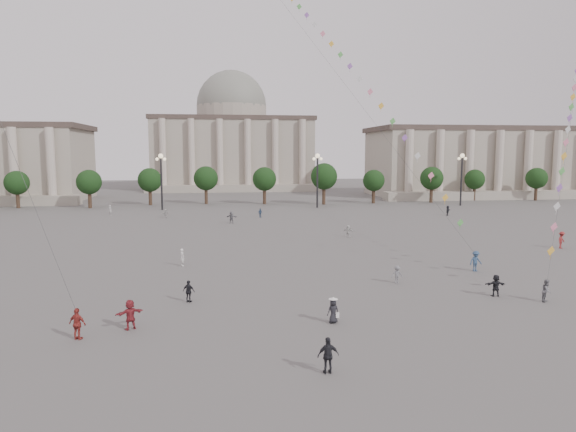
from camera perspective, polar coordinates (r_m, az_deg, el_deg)
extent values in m
plane|color=#565451|center=(31.52, 0.52, -13.03)|extent=(360.00, 360.00, 0.00)
cube|color=#A39889|center=(147.43, 24.94, 5.31)|extent=(80.00, 22.00, 16.00)
cube|color=#453933|center=(147.52, 25.12, 8.64)|extent=(81.60, 22.44, 1.20)
cube|color=#A39889|center=(136.97, 27.71, 2.14)|extent=(84.00, 4.00, 2.00)
cube|color=#A39889|center=(159.36, -6.20, 6.72)|extent=(46.00, 30.00, 20.00)
cube|color=#453933|center=(159.65, -6.26, 10.53)|extent=(46.92, 30.60, 1.20)
cube|color=#A39889|center=(142.70, -5.97, 3.07)|extent=(48.30, 4.00, 2.00)
cylinder|color=#A39889|center=(159.78, -6.27, 11.21)|extent=(21.00, 21.00, 5.00)
sphere|color=gray|center=(159.98, -6.28, 12.10)|extent=(21.00, 21.00, 21.00)
cylinder|color=#36241B|center=(114.11, -27.00, 1.73)|extent=(0.70, 0.70, 3.52)
sphere|color=black|center=(113.88, -27.10, 3.57)|extent=(5.12, 5.12, 5.12)
cylinder|color=#36241B|center=(110.72, -21.13, 1.89)|extent=(0.70, 0.70, 3.52)
sphere|color=black|center=(110.48, -21.21, 3.79)|extent=(5.12, 5.12, 5.12)
cylinder|color=#36241B|center=(108.56, -14.95, 2.03)|extent=(0.70, 0.70, 3.52)
sphere|color=black|center=(108.31, -15.01, 3.97)|extent=(5.12, 5.12, 5.12)
cylinder|color=#36241B|center=(107.69, -8.60, 2.15)|extent=(0.70, 0.70, 3.52)
sphere|color=black|center=(107.45, -8.64, 4.11)|extent=(5.12, 5.12, 5.12)
cylinder|color=#36241B|center=(108.17, -2.23, 2.25)|extent=(0.70, 0.70, 3.52)
sphere|color=black|center=(107.92, -2.24, 4.19)|extent=(5.12, 5.12, 5.12)
cylinder|color=#36241B|center=(109.95, 4.01, 2.31)|extent=(0.70, 0.70, 3.52)
sphere|color=black|center=(109.71, 4.03, 4.23)|extent=(5.12, 5.12, 5.12)
cylinder|color=#36241B|center=(112.99, 9.99, 2.35)|extent=(0.70, 0.70, 3.52)
sphere|color=black|center=(112.76, 10.03, 4.21)|extent=(5.12, 5.12, 5.12)
cylinder|color=#36241B|center=(117.19, 15.59, 2.36)|extent=(0.70, 0.70, 3.52)
sphere|color=black|center=(116.96, 15.65, 4.16)|extent=(5.12, 5.12, 5.12)
cylinder|color=#36241B|center=(122.42, 20.76, 2.35)|extent=(0.70, 0.70, 3.52)
sphere|color=black|center=(122.20, 20.84, 4.07)|extent=(5.12, 5.12, 5.12)
cylinder|color=#36241B|center=(128.56, 25.48, 2.33)|extent=(0.70, 0.70, 3.52)
sphere|color=black|center=(128.35, 25.56, 3.96)|extent=(5.12, 5.12, 5.12)
cylinder|color=#262628|center=(100.05, -13.88, 3.51)|extent=(0.36, 0.36, 10.00)
sphere|color=#FFE5B2|center=(99.88, -13.96, 6.49)|extent=(0.90, 0.90, 0.90)
sphere|color=#FFE5B2|center=(99.96, -14.35, 6.14)|extent=(0.60, 0.60, 0.60)
sphere|color=#FFE5B2|center=(99.81, -13.55, 6.16)|extent=(0.60, 0.60, 0.60)
cylinder|color=#262628|center=(101.31, 3.28, 3.75)|extent=(0.36, 0.36, 10.00)
sphere|color=#FFE5B2|center=(101.15, 3.30, 6.69)|extent=(0.90, 0.90, 0.90)
sphere|color=#FFE5B2|center=(101.02, 2.91, 6.35)|extent=(0.60, 0.60, 0.60)
sphere|color=#FFE5B2|center=(101.29, 3.69, 6.35)|extent=(0.60, 0.60, 0.60)
cylinder|color=#262628|center=(110.99, 18.70, 3.68)|extent=(0.36, 0.36, 10.00)
sphere|color=#FFE5B2|center=(110.83, 18.81, 6.36)|extent=(0.90, 0.90, 0.90)
sphere|color=#FFE5B2|center=(110.53, 18.47, 6.06)|extent=(0.60, 0.60, 0.60)
sphere|color=#FFE5B2|center=(111.15, 19.12, 6.04)|extent=(0.60, 0.60, 0.60)
imported|color=#334F73|center=(86.23, -3.11, 0.35)|extent=(0.93, 0.86, 1.54)
imported|color=black|center=(42.20, 22.08, -7.16)|extent=(1.59, 0.65, 1.67)
imported|color=#BBBAB6|center=(88.01, -13.46, 0.29)|extent=(1.26, 1.35, 1.51)
imported|color=slate|center=(43.89, 12.03, -6.37)|extent=(0.97, 0.57, 1.50)
imported|color=silver|center=(66.62, 6.70, -1.67)|extent=(1.41, 1.23, 1.54)
imported|color=maroon|center=(66.05, 28.12, -2.36)|extent=(1.45, 1.29, 1.94)
imported|color=#222328|center=(92.97, 17.32, 0.58)|extent=(1.44, 1.52, 1.71)
imported|color=beige|center=(94.07, -19.14, 0.62)|extent=(0.78, 0.78, 1.82)
imported|color=slate|center=(79.33, -6.31, -0.15)|extent=(1.80, 0.94, 1.86)
imported|color=white|center=(50.38, -11.67, -4.51)|extent=(0.63, 0.73, 1.69)
imported|color=#9B302A|center=(32.79, -22.35, -11.03)|extent=(1.19, 0.87, 1.88)
imported|color=black|center=(38.33, -10.96, -8.22)|extent=(1.03, 0.78, 1.62)
imported|color=maroon|center=(33.54, -17.14, -10.41)|extent=(1.80, 1.31, 1.88)
imported|color=black|center=(26.19, 4.49, -15.19)|extent=(1.10, 0.51, 1.84)
imported|color=#314C6E|center=(50.17, 20.13, -4.73)|extent=(1.33, 0.90, 1.91)
imported|color=slate|center=(42.18, 26.80, -7.42)|extent=(1.02, 1.00, 1.66)
imported|color=black|center=(33.40, 5.04, -10.48)|extent=(0.87, 0.68, 1.56)
cone|color=white|center=(33.15, 5.06, -9.09)|extent=(0.52, 0.52, 0.14)
cylinder|color=white|center=(33.17, 5.05, -9.19)|extent=(0.60, 0.60, 0.02)
cube|color=white|center=(33.38, 5.52, -10.90)|extent=(0.22, 0.10, 0.35)
cylinder|color=#3F3F3F|center=(35.11, -27.18, 3.25)|extent=(0.02, 0.02, 17.25)
cylinder|color=#3F3F3F|center=(71.46, 2.96, 18.51)|extent=(0.02, 0.02, 72.42)
cube|color=#5CBA56|center=(50.89, 18.60, -0.71)|extent=(0.76, 0.25, 0.76)
cube|color=yellow|center=(51.97, 17.08, 1.97)|extent=(0.76, 0.25, 0.76)
cube|color=pink|center=(53.20, 15.61, 4.35)|extent=(0.76, 0.25, 0.76)
cube|color=silver|center=(54.55, 14.20, 6.50)|extent=(0.76, 0.25, 0.76)
cube|color=#9B5FBF|center=(56.00, 12.84, 8.48)|extent=(0.76, 0.25, 0.76)
cube|color=#5CBA56|center=(57.54, 11.55, 10.28)|extent=(0.76, 0.25, 0.76)
cube|color=yellow|center=(59.16, 10.31, 11.95)|extent=(0.76, 0.25, 0.76)
cube|color=pink|center=(60.84, 9.12, 13.48)|extent=(0.76, 0.25, 0.76)
cube|color=silver|center=(62.59, 7.98, 14.90)|extent=(0.76, 0.25, 0.76)
cube|color=#9B5FBF|center=(64.39, 6.89, 16.20)|extent=(0.76, 0.25, 0.76)
cube|color=#5CBA56|center=(66.24, 5.84, 17.41)|extent=(0.76, 0.25, 0.76)
cube|color=yellow|center=(68.13, 4.85, 18.53)|extent=(0.76, 0.25, 0.76)
cube|color=pink|center=(70.06, 3.89, 19.56)|extent=(0.76, 0.25, 0.76)
cube|color=silver|center=(72.02, 2.97, 20.52)|extent=(0.76, 0.25, 0.76)
cube|color=#9B5FBF|center=(74.01, 2.09, 21.41)|extent=(0.76, 0.25, 0.76)
cube|color=#5CBA56|center=(76.03, 1.25, 22.24)|extent=(0.76, 0.25, 0.76)
cylinder|color=#3F3F3F|center=(66.14, 29.24, 11.69)|extent=(0.02, 0.02, 58.81)
cube|color=yellow|center=(43.52, 27.18, -3.47)|extent=(0.76, 0.25, 0.76)
cube|color=pink|center=(45.17, 27.46, -1.10)|extent=(0.76, 0.25, 0.76)
cube|color=silver|center=(46.91, 27.70, 0.96)|extent=(0.76, 0.25, 0.76)
cube|color=#9B5FBF|center=(48.71, 27.93, 2.78)|extent=(0.76, 0.25, 0.76)
cube|color=#5CBA56|center=(50.56, 28.14, 4.41)|extent=(0.76, 0.25, 0.76)
cube|color=yellow|center=(52.45, 28.33, 5.88)|extent=(0.76, 0.25, 0.76)
cube|color=pink|center=(54.37, 28.50, 7.22)|extent=(0.76, 0.25, 0.76)
cube|color=silver|center=(56.31, 28.67, 8.43)|extent=(0.76, 0.25, 0.76)
cube|color=#9B5FBF|center=(58.28, 28.82, 9.54)|extent=(0.76, 0.25, 0.76)
cube|color=#5CBA56|center=(60.27, 28.96, 10.56)|extent=(0.76, 0.25, 0.76)
cube|color=yellow|center=(62.27, 29.09, 11.50)|extent=(0.76, 0.25, 0.76)
cube|color=pink|center=(64.29, 29.22, 12.36)|extent=(0.76, 0.25, 0.76)
cube|color=silver|center=(66.32, 29.33, 13.16)|extent=(0.76, 0.25, 0.76)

